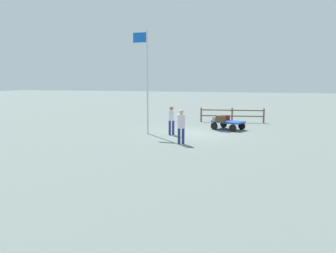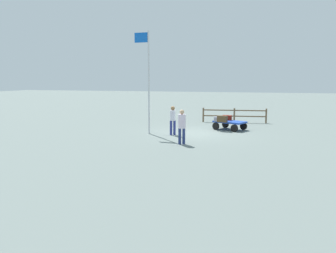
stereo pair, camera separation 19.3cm
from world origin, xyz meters
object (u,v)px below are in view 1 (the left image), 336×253
(worker_trailing, at_px, (181,124))
(worker_lead, at_px, (172,118))
(suitcase_maroon, at_px, (225,118))
(suitcase_olive, at_px, (221,119))
(flagpole, at_px, (146,75))
(suitcase_navy, at_px, (216,119))
(luggage_cart, at_px, (228,123))

(worker_trailing, bearing_deg, worker_lead, -65.47)
(suitcase_maroon, bearing_deg, worker_lead, 50.79)
(suitcase_olive, xyz_separation_m, flagpole, (4.03, 2.17, 2.63))
(suitcase_olive, height_order, flagpole, flagpole)
(suitcase_olive, bearing_deg, suitcase_maroon, -98.63)
(suitcase_olive, xyz_separation_m, worker_trailing, (1.38, 4.70, 0.26))
(suitcase_navy, bearing_deg, luggage_cart, -154.82)
(suitcase_navy, relative_size, worker_lead, 0.29)
(suitcase_navy, relative_size, suitcase_maroon, 0.80)
(worker_trailing, bearing_deg, suitcase_olive, -106.38)
(suitcase_olive, relative_size, worker_lead, 0.39)
(suitcase_maroon, height_order, suitcase_olive, suitcase_olive)
(luggage_cart, xyz_separation_m, flagpole, (4.40, 2.83, 2.96))
(worker_lead, bearing_deg, suitcase_olive, -138.86)
(suitcase_maroon, distance_m, flagpole, 5.94)
(suitcase_maroon, bearing_deg, worker_trailing, 75.04)
(worker_trailing, bearing_deg, suitcase_maroon, -104.96)
(suitcase_navy, distance_m, suitcase_maroon, 0.90)
(luggage_cart, bearing_deg, worker_trailing, 71.91)
(worker_lead, distance_m, flagpole, 2.86)
(suitcase_navy, height_order, worker_trailing, worker_trailing)
(worker_trailing, bearing_deg, flagpole, -43.70)
(luggage_cart, relative_size, suitcase_maroon, 3.60)
(suitcase_maroon, relative_size, flagpole, 0.10)
(suitcase_navy, distance_m, worker_trailing, 5.15)
(worker_trailing, height_order, flagpole, flagpole)
(suitcase_olive, distance_m, flagpole, 5.27)
(suitcase_maroon, xyz_separation_m, worker_trailing, (1.55, 5.79, 0.30))
(worker_lead, bearing_deg, flagpole, -1.28)
(luggage_cart, height_order, suitcase_maroon, suitcase_maroon)
(suitcase_navy, xyz_separation_m, suitcase_olive, (-0.32, 0.33, 0.06))
(luggage_cart, distance_m, suitcase_olive, 0.82)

